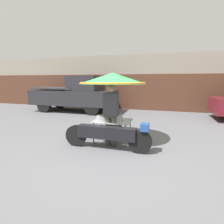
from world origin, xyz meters
TOP-DOWN VIEW (x-y plane):
  - ground_plane at (0.00, 0.00)m, footprint 36.00×36.00m
  - shopfront_building at (0.00, 7.67)m, footprint 28.00×2.06m
  - vendor_motorcycle_cart at (-0.17, 0.69)m, footprint 2.32×1.84m
  - vendor_person at (-0.15, 0.51)m, footprint 0.38×0.22m
  - pickup_truck at (-3.63, 5.05)m, footprint 4.82×1.84m

SIDE VIEW (x-z plane):
  - ground_plane at x=0.00m, z-range 0.00..0.00m
  - vendor_person at x=-0.15m, z-range 0.11..1.77m
  - pickup_truck at x=-3.63m, z-range -0.03..1.98m
  - vendor_motorcycle_cart at x=-0.17m, z-range 0.53..2.50m
  - shopfront_building at x=0.00m, z-range -0.01..3.26m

